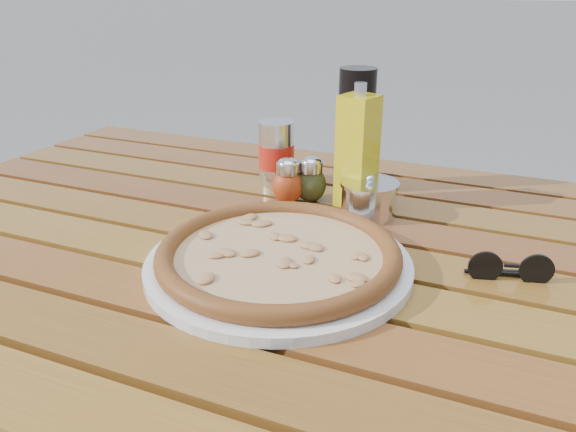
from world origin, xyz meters
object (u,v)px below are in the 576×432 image
at_px(table, 283,283).
at_px(pepper_shaker, 288,182).
at_px(parmesan_tin, 369,198).
at_px(oregano_shaker, 311,180).
at_px(sunglasses, 510,269).
at_px(plate, 279,264).
at_px(dark_bottle, 356,130).
at_px(olive_oil_cruet, 357,151).
at_px(pizza, 279,253).
at_px(soda_can, 276,154).

bearing_deg(table, pepper_shaker, 110.10).
bearing_deg(parmesan_tin, oregano_shaker, 166.94).
bearing_deg(sunglasses, table, 165.01).
bearing_deg(plate, pepper_shaker, 110.02).
xyz_separation_m(table, dark_bottle, (0.03, 0.25, 0.19)).
bearing_deg(sunglasses, olive_oil_cruet, 131.17).
bearing_deg(pizza, pepper_shaker, 110.02).
distance_m(dark_bottle, soda_can, 0.15).
bearing_deg(plate, parmesan_tin, 74.47).
height_order(pizza, olive_oil_cruet, olive_oil_cruet).
bearing_deg(sunglasses, pizza, -178.29).
bearing_deg(parmesan_tin, plate, -105.53).
distance_m(plate, pizza, 0.02).
xyz_separation_m(oregano_shaker, parmesan_tin, (0.11, -0.03, -0.01)).
relative_size(oregano_shaker, olive_oil_cruet, 0.39).
xyz_separation_m(pepper_shaker, parmesan_tin, (0.15, -0.00, -0.01)).
xyz_separation_m(oregano_shaker, olive_oil_cruet, (0.08, 0.01, 0.06)).
height_order(pepper_shaker, soda_can, soda_can).
height_order(pizza, parmesan_tin, parmesan_tin).
relative_size(table, dark_bottle, 6.36).
bearing_deg(pepper_shaker, dark_bottle, 53.91).
relative_size(pizza, oregano_shaker, 4.94).
distance_m(parmesan_tin, sunglasses, 0.26).
xyz_separation_m(pizza, dark_bottle, (0.00, 0.34, 0.09)).
bearing_deg(pepper_shaker, table, -69.90).
bearing_deg(pizza, olive_oil_cruet, 83.67).
xyz_separation_m(plate, sunglasses, (0.29, 0.09, 0.01)).
bearing_deg(pepper_shaker, sunglasses, -20.26).
height_order(table, parmesan_tin, parmesan_tin).
bearing_deg(olive_oil_cruet, oregano_shaker, -172.50).
relative_size(olive_oil_cruet, sunglasses, 1.92).
bearing_deg(dark_bottle, sunglasses, -41.18).
bearing_deg(soda_can, olive_oil_cruet, -15.97).
relative_size(table, plate, 3.89).
bearing_deg(plate, oregano_shaker, 101.11).
bearing_deg(oregano_shaker, pizza, -78.89).
xyz_separation_m(soda_can, parmesan_tin, (0.20, -0.08, -0.03)).
height_order(olive_oil_cruet, parmesan_tin, olive_oil_cruet).
height_order(plate, olive_oil_cruet, olive_oil_cruet).
bearing_deg(olive_oil_cruet, soda_can, 164.03).
height_order(plate, soda_can, soda_can).
distance_m(pepper_shaker, dark_bottle, 0.16).
bearing_deg(dark_bottle, plate, -90.18).
xyz_separation_m(table, oregano_shaker, (-0.02, 0.16, 0.11)).
distance_m(dark_bottle, olive_oil_cruet, 0.09).
bearing_deg(dark_bottle, pepper_shaker, -126.09).
height_order(table, plate, plate).
bearing_deg(olive_oil_cruet, table, -109.11).
distance_m(oregano_shaker, dark_bottle, 0.13).
xyz_separation_m(plate, pizza, (0.00, 0.00, 0.02)).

